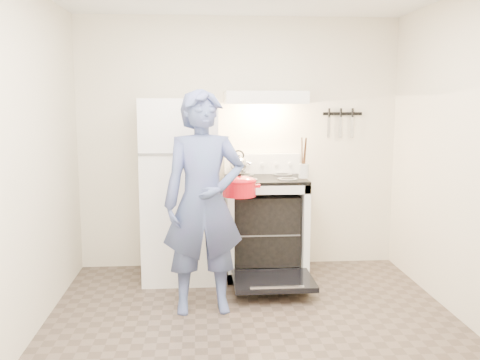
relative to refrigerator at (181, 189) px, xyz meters
name	(u,v)px	position (x,y,z in m)	size (l,w,h in m)	color
floor	(258,340)	(0.58, -1.45, -0.85)	(3.60, 3.60, 0.00)	#4F4238
back_wall	(239,144)	(0.58, 0.35, 0.40)	(3.20, 0.02, 2.50)	beige
refrigerator	(181,189)	(0.00, 0.00, 0.00)	(0.70, 0.70, 1.70)	white
stove_body	(265,227)	(0.81, 0.02, -0.39)	(0.76, 0.65, 0.92)	white
cooktop	(265,179)	(0.81, 0.02, 0.09)	(0.76, 0.65, 0.03)	black
backsplash	(262,164)	(0.81, 0.31, 0.20)	(0.76, 0.07, 0.20)	white
oven_door	(273,281)	(0.81, -0.57, -0.72)	(0.70, 0.54, 0.04)	black
oven_rack	(265,229)	(0.81, 0.02, -0.41)	(0.60, 0.52, 0.01)	slate
range_hood	(265,98)	(0.81, 0.10, 0.86)	(0.76, 0.50, 0.12)	white
knife_strip	(342,114)	(1.63, 0.33, 0.70)	(0.40, 0.02, 0.03)	black
pizza_stone	(273,230)	(0.88, -0.06, -0.40)	(0.33, 0.33, 0.02)	#917250
tea_kettle	(238,163)	(0.56, 0.17, 0.23)	(0.21, 0.17, 0.25)	#B5B5BA
utensil_jar	(304,171)	(1.13, -0.24, 0.20)	(0.09, 0.09, 0.13)	silver
person	(204,203)	(0.21, -0.87, 0.03)	(0.64, 0.42, 1.77)	#3A5479
dutch_oven	(239,188)	(0.51, -0.59, 0.10)	(0.35, 0.28, 0.23)	red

